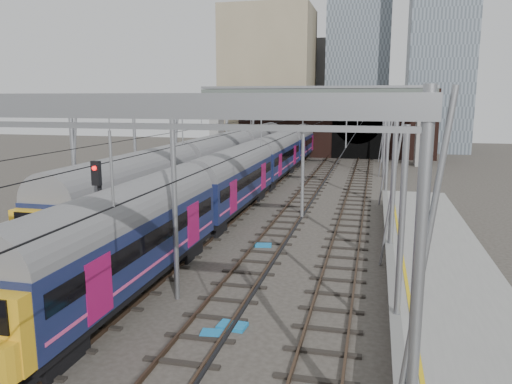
# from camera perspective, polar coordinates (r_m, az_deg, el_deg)

# --- Properties ---
(ground) EXTENTS (160.00, 160.00, 0.00)m
(ground) POSITION_cam_1_polar(r_m,az_deg,el_deg) (18.63, -11.35, -14.17)
(ground) COLOR #38332D
(ground) RESTS_ON ground
(platform_right) EXTENTS (4.32, 47.00, 1.12)m
(platform_right) POSITION_cam_1_polar(r_m,az_deg,el_deg) (15.81, 23.42, -17.36)
(platform_right) COLOR gray
(platform_right) RESTS_ON ground
(tracks) EXTENTS (14.40, 80.00, 0.22)m
(tracks) POSITION_cam_1_polar(r_m,az_deg,el_deg) (32.10, -0.12, -3.31)
(tracks) COLOR #4C3828
(tracks) RESTS_ON ground
(overhead_line) EXTENTS (16.80, 80.00, 8.00)m
(overhead_line) POSITION_cam_1_polar(r_m,az_deg,el_deg) (37.51, 2.22, 8.81)
(overhead_line) COLOR gray
(overhead_line) RESTS_ON ground
(retaining_wall) EXTENTS (28.00, 2.75, 9.00)m
(retaining_wall) POSITION_cam_1_polar(r_m,az_deg,el_deg) (67.56, 8.48, 7.60)
(retaining_wall) COLOR #311B16
(retaining_wall) RESTS_ON ground
(overbridge) EXTENTS (28.00, 3.00, 9.25)m
(overbridge) POSITION_cam_1_polar(r_m,az_deg,el_deg) (61.72, 6.75, 10.09)
(overbridge) COLOR gray
(overbridge) RESTS_ON ground
(city_skyline) EXTENTS (37.50, 27.50, 60.00)m
(city_skyline) POSITION_cam_1_polar(r_m,az_deg,el_deg) (86.40, 10.78, 16.64)
(city_skyline) COLOR tan
(city_skyline) RESTS_ON ground
(train_main) EXTENTS (2.58, 59.67, 4.51)m
(train_main) POSITION_cam_1_polar(r_m,az_deg,el_deg) (40.75, 0.12, 3.01)
(train_main) COLOR black
(train_main) RESTS_ON ground
(train_second) EXTENTS (2.74, 47.61, 4.74)m
(train_second) POSITION_cam_1_polar(r_m,az_deg,el_deg) (43.37, -4.54, 3.57)
(train_second) COLOR black
(train_second) RESTS_ON ground
(signal_near_left) EXTENTS (0.40, 0.48, 5.35)m
(signal_near_left) POSITION_cam_1_polar(r_m,az_deg,el_deg) (20.91, -17.39, -2.05)
(signal_near_left) COLOR black
(signal_near_left) RESTS_ON ground
(equip_cover_a) EXTENTS (1.02, 0.76, 0.11)m
(equip_cover_a) POSITION_cam_1_polar(r_m,az_deg,el_deg) (17.77, -2.73, -15.03)
(equip_cover_a) COLOR #1774B3
(equip_cover_a) RESTS_ON ground
(equip_cover_b) EXTENTS (0.97, 0.76, 0.10)m
(equip_cover_b) POSITION_cam_1_polar(r_m,az_deg,el_deg) (26.76, 0.84, -6.10)
(equip_cover_b) COLOR #1774B3
(equip_cover_b) RESTS_ON ground
(equip_cover_c) EXTENTS (0.90, 0.68, 0.10)m
(equip_cover_c) POSITION_cam_1_polar(r_m,az_deg,el_deg) (17.30, -4.90, -15.83)
(equip_cover_c) COLOR #1774B3
(equip_cover_c) RESTS_ON ground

